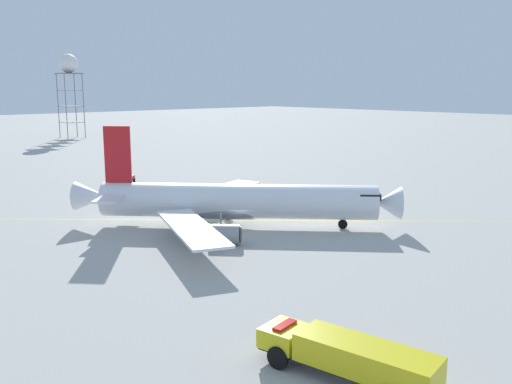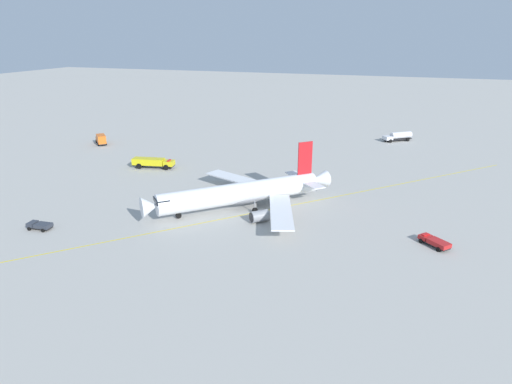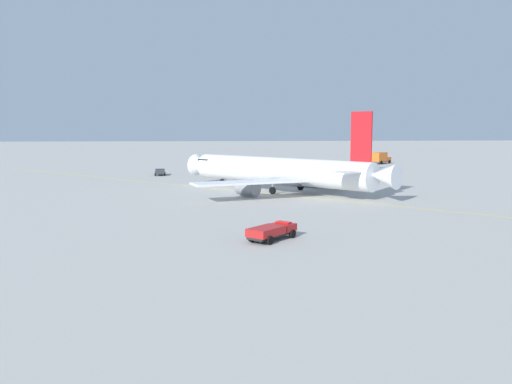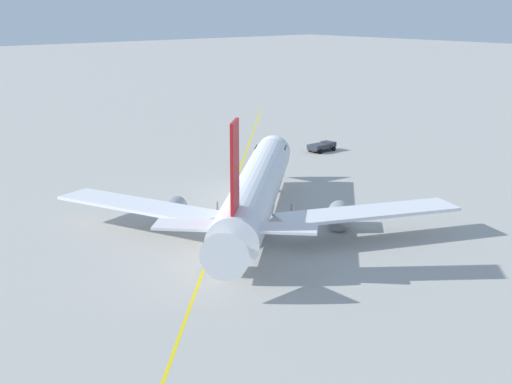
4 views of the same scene
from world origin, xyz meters
name	(u,v)px [view 1 (image 1 of 4)]	position (x,y,z in m)	size (l,w,h in m)	color
ground_plane	(240,230)	(0.00, 0.00, 0.00)	(600.00, 600.00, 0.00)	#ADAAA3
airliner_main	(234,202)	(0.41, 1.57, 3.02)	(29.67, 30.89, 11.98)	white
ops_pickup_truck	(126,179)	(6.06, 36.84, 0.81)	(4.92, 5.15, 1.41)	#232326
fire_tender_truck	(349,356)	(-17.77, -29.81, 1.54)	(4.49, 11.00, 2.50)	#232326
radar_tower	(69,68)	(37.88, 127.41, 22.55)	(6.79, 6.79, 26.97)	slate
taxiway_centreline	(256,220)	(4.60, 2.19, 0.00)	(108.32, 104.04, 0.01)	yellow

